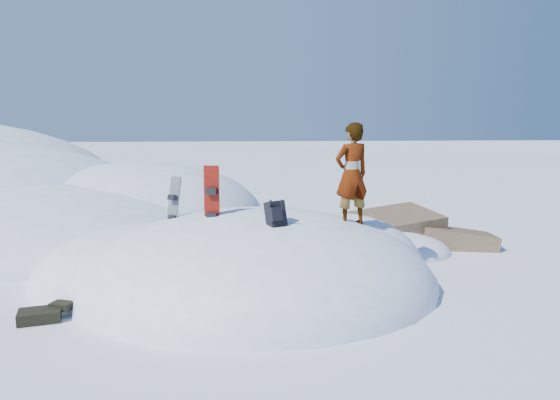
{
  "coord_description": "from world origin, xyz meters",
  "views": [
    {
      "loc": [
        -0.33,
        -10.19,
        3.28
      ],
      "look_at": [
        0.49,
        0.3,
        1.65
      ],
      "focal_mm": 35.0,
      "sensor_mm": 36.0,
      "label": 1
    }
  ],
  "objects": [
    {
      "name": "rock_outcrop",
      "position": [
        3.72,
        3.01,
        0.01
      ],
      "size": [
        4.68,
        4.41,
        1.68
      ],
      "color": "brown",
      "rests_on": "ground"
    },
    {
      "name": "person",
      "position": [
        1.83,
        -0.05,
        2.18
      ],
      "size": [
        0.84,
        0.7,
        1.96
      ],
      "primitive_type": "imported",
      "rotation": [
        0.0,
        0.0,
        3.52
      ],
      "color": "slate",
      "rests_on": "snow_mound"
    },
    {
      "name": "ground",
      "position": [
        0.0,
        0.0,
        0.0
      ],
      "size": [
        120.0,
        120.0,
        0.0
      ],
      "primitive_type": "plane",
      "color": "white",
      "rests_on": "ground"
    },
    {
      "name": "snow_mound",
      "position": [
        -0.17,
        0.24,
        0.0
      ],
      "size": [
        8.0,
        6.0,
        3.0
      ],
      "color": "white",
      "rests_on": "ground"
    },
    {
      "name": "snowboard_dark",
      "position": [
        -1.59,
        0.32,
        1.48
      ],
      "size": [
        0.36,
        0.37,
        1.31
      ],
      "rotation": [
        0.0,
        0.0,
        -0.66
      ],
      "color": "black",
      "rests_on": "snow_mound"
    },
    {
      "name": "snowboard_red",
      "position": [
        -0.8,
        -0.24,
        1.63
      ],
      "size": [
        0.29,
        0.19,
        1.54
      ],
      "rotation": [
        0.0,
        0.0,
        -0.25
      ],
      "color": "red",
      "rests_on": "snow_mound"
    },
    {
      "name": "backpack",
      "position": [
        0.32,
        -0.94,
        1.6
      ],
      "size": [
        0.42,
        0.46,
        0.51
      ],
      "rotation": [
        0.0,
        0.0,
        0.49
      ],
      "color": "black",
      "rests_on": "snow_mound"
    },
    {
      "name": "gear_pile",
      "position": [
        -3.49,
        -1.5,
        0.11
      ],
      "size": [
        0.88,
        0.68,
        0.23
      ],
      "rotation": [
        0.0,
        0.0,
        0.26
      ],
      "color": "black",
      "rests_on": "ground"
    }
  ]
}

